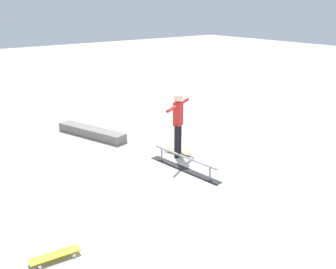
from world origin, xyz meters
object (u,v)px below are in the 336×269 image
(skate_ledge, at_px, (92,132))
(skateboard_main, at_px, (178,151))
(grind_rail, at_px, (184,164))
(loose_skateboard_yellow, at_px, (55,255))
(skater_main, at_px, (178,120))

(skate_ledge, bearing_deg, skateboard_main, -158.20)
(skate_ledge, relative_size, skateboard_main, 2.98)
(grind_rail, bearing_deg, loose_skateboard_yellow, 106.15)
(grind_rail, relative_size, skater_main, 1.31)
(grind_rail, relative_size, skateboard_main, 2.71)
(skate_ledge, bearing_deg, skater_main, -161.32)
(skate_ledge, bearing_deg, grind_rail, -171.56)
(skateboard_main, bearing_deg, grind_rail, 134.46)
(grind_rail, bearing_deg, skateboard_main, -35.26)
(loose_skateboard_yellow, bearing_deg, skateboard_main, -146.19)
(skater_main, bearing_deg, skate_ledge, 80.34)
(skate_ledge, height_order, loose_skateboard_yellow, skate_ledge)
(skateboard_main, bearing_deg, skate_ledge, 7.28)
(skate_ledge, distance_m, skateboard_main, 2.96)
(skate_ledge, height_order, skateboard_main, skate_ledge)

